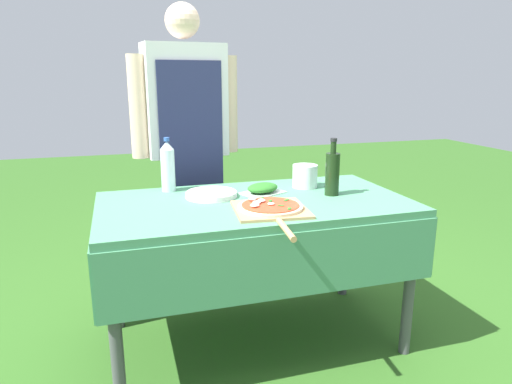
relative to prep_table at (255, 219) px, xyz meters
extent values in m
plane|color=#2D5B1E|center=(0.00, 0.00, -0.64)|extent=(12.00, 12.00, 0.00)
cube|color=#478960|center=(0.00, 0.00, 0.08)|extent=(1.43, 0.76, 0.04)
cube|color=#478960|center=(0.00, -0.38, -0.08)|extent=(1.43, 0.01, 0.28)
cube|color=#478960|center=(0.00, 0.38, -0.08)|extent=(1.43, 0.01, 0.28)
cube|color=#478960|center=(-0.72, 0.00, -0.08)|extent=(0.01, 0.76, 0.28)
cube|color=#478960|center=(0.72, 0.00, -0.08)|extent=(0.01, 0.76, 0.28)
cylinder|color=#4C4C51|center=(-0.66, -0.32, -0.29)|extent=(0.05, 0.05, 0.69)
cylinder|color=#4C4C51|center=(0.66, -0.32, -0.29)|extent=(0.05, 0.05, 0.69)
cylinder|color=#4C4C51|center=(-0.66, 0.32, -0.29)|extent=(0.05, 0.05, 0.69)
cylinder|color=#4C4C51|center=(0.66, 0.32, -0.29)|extent=(0.05, 0.05, 0.69)
cylinder|color=#70604C|center=(-0.13, 0.69, -0.22)|extent=(0.12, 0.12, 0.84)
cylinder|color=#70604C|center=(-0.29, 0.67, -0.22)|extent=(0.12, 0.12, 0.84)
cube|color=silver|center=(-0.21, 0.68, 0.52)|extent=(0.48, 0.25, 0.63)
cube|color=navy|center=(-0.20, 0.57, 0.28)|extent=(0.36, 0.05, 0.92)
cylinder|color=beige|center=(0.06, 0.71, 0.49)|extent=(0.10, 0.10, 0.56)
cylinder|color=beige|center=(-0.47, 0.64, 0.49)|extent=(0.10, 0.10, 0.56)
sphere|color=beige|center=(-0.21, 0.68, 0.95)|extent=(0.19, 0.19, 0.19)
cube|color=tan|center=(0.02, -0.18, 0.10)|extent=(0.34, 0.34, 0.01)
cylinder|color=tan|center=(-0.01, -0.45, 0.10)|extent=(0.05, 0.23, 0.02)
cylinder|color=beige|center=(0.02, -0.18, 0.11)|extent=(0.28, 0.28, 0.01)
cylinder|color=#D14223|center=(0.02, -0.18, 0.12)|extent=(0.25, 0.25, 0.00)
ellipsoid|color=white|center=(0.02, -0.19, 0.13)|extent=(0.03, 0.03, 0.01)
ellipsoid|color=white|center=(-0.04, -0.16, 0.13)|extent=(0.04, 0.05, 0.01)
ellipsoid|color=white|center=(-0.01, -0.13, 0.13)|extent=(0.05, 0.05, 0.01)
ellipsoid|color=white|center=(-0.04, -0.10, 0.13)|extent=(0.05, 0.06, 0.02)
ellipsoid|color=white|center=(-0.06, -0.20, 0.13)|extent=(0.06, 0.06, 0.01)
ellipsoid|color=#286B23|center=(0.11, -0.14, 0.12)|extent=(0.04, 0.04, 0.00)
ellipsoid|color=#286B23|center=(-0.02, -0.09, 0.12)|extent=(0.03, 0.04, 0.00)
ellipsoid|color=#286B23|center=(0.05, -0.22, 0.12)|extent=(0.04, 0.03, 0.00)
ellipsoid|color=#286B23|center=(0.07, -0.27, 0.12)|extent=(0.03, 0.04, 0.00)
ellipsoid|color=#286B23|center=(0.03, -0.13, 0.12)|extent=(0.03, 0.04, 0.00)
ellipsoid|color=#286B23|center=(0.01, -0.07, 0.12)|extent=(0.03, 0.03, 0.00)
cylinder|color=black|center=(0.39, -0.01, 0.20)|extent=(0.07, 0.07, 0.21)
cylinder|color=black|center=(0.39, -0.01, 0.33)|extent=(0.03, 0.03, 0.06)
cylinder|color=#232326|center=(0.39, -0.01, 0.36)|extent=(0.03, 0.03, 0.02)
cylinder|color=silver|center=(-0.36, 0.30, 0.20)|extent=(0.07, 0.07, 0.21)
cone|color=silver|center=(-0.36, 0.30, 0.33)|extent=(0.07, 0.07, 0.04)
cylinder|color=#335BB2|center=(-0.36, 0.30, 0.36)|extent=(0.03, 0.03, 0.02)
cube|color=silver|center=(0.08, 0.11, 0.10)|extent=(0.24, 0.22, 0.01)
ellipsoid|color=#286B23|center=(0.08, 0.11, 0.12)|extent=(0.21, 0.19, 0.04)
cylinder|color=silver|center=(0.33, 0.17, 0.15)|extent=(0.13, 0.13, 0.12)
cylinder|color=white|center=(-0.18, 0.12, 0.10)|extent=(0.25, 0.25, 0.00)
cylinder|color=white|center=(-0.18, 0.12, 0.10)|extent=(0.25, 0.25, 0.00)
cylinder|color=white|center=(-0.18, 0.12, 0.11)|extent=(0.25, 0.25, 0.00)
cylinder|color=white|center=(-0.18, 0.12, 0.11)|extent=(0.25, 0.25, 0.00)
cylinder|color=white|center=(-0.18, 0.12, 0.12)|extent=(0.24, 0.24, 0.00)
camera|label=1|loc=(-0.59, -1.97, 0.66)|focal=32.00mm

